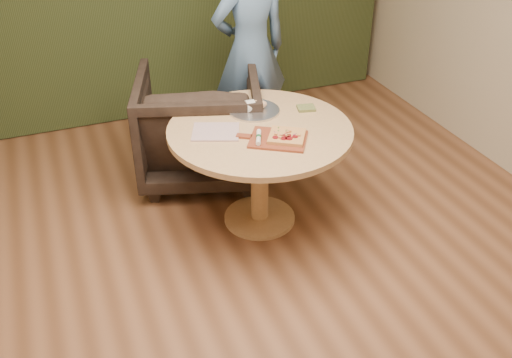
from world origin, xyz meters
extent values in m
cube|color=brown|center=(0.00, 0.00, -0.01)|extent=(5.00, 6.00, 0.02)
cylinder|color=tan|center=(0.35, 0.87, 0.01)|extent=(0.51, 0.51, 0.03)
cylinder|color=tan|center=(0.35, 0.87, 0.35)|extent=(0.12, 0.12, 0.68)
cylinder|color=tan|center=(0.35, 0.87, 0.73)|extent=(1.23, 1.23, 0.04)
cube|color=brown|center=(0.39, 0.67, 0.76)|extent=(0.45, 0.42, 0.01)
cube|color=brown|center=(0.21, 0.79, 0.76)|extent=(0.11, 0.10, 0.01)
cube|color=tan|center=(0.45, 0.66, 0.78)|extent=(0.30, 0.30, 0.02)
cylinder|color=maroon|center=(0.44, 0.64, 0.79)|extent=(0.05, 0.05, 0.00)
cylinder|color=maroon|center=(0.48, 0.61, 0.79)|extent=(0.04, 0.04, 0.00)
cylinder|color=maroon|center=(0.40, 0.62, 0.79)|extent=(0.04, 0.04, 0.00)
cylinder|color=maroon|center=(0.36, 0.65, 0.79)|extent=(0.04, 0.04, 0.00)
cylinder|color=maroon|center=(0.44, 0.60, 0.79)|extent=(0.05, 0.05, 0.00)
cube|color=#E09354|center=(0.43, 0.64, 0.79)|extent=(0.02, 0.02, 0.01)
cube|color=#E09354|center=(0.39, 0.63, 0.79)|extent=(0.02, 0.02, 0.01)
cube|color=#E09354|center=(0.47, 0.68, 0.79)|extent=(0.02, 0.02, 0.01)
cube|color=#E09354|center=(0.38, 0.68, 0.79)|extent=(0.03, 0.03, 0.01)
cube|color=#E09354|center=(0.45, 0.64, 0.79)|extent=(0.02, 0.02, 0.01)
cube|color=#E09354|center=(0.46, 0.67, 0.79)|extent=(0.03, 0.03, 0.01)
cube|color=#E09354|center=(0.40, 0.65, 0.79)|extent=(0.02, 0.02, 0.01)
cube|color=#E09354|center=(0.51, 0.61, 0.79)|extent=(0.02, 0.02, 0.01)
cube|color=#336823|center=(0.40, 0.62, 0.79)|extent=(0.01, 0.01, 0.00)
cube|color=#336823|center=(0.43, 0.76, 0.79)|extent=(0.01, 0.01, 0.00)
cube|color=#336823|center=(0.40, 0.66, 0.79)|extent=(0.01, 0.01, 0.00)
cube|color=#336823|center=(0.42, 0.72, 0.79)|extent=(0.01, 0.01, 0.00)
cube|color=#336823|center=(0.47, 0.71, 0.79)|extent=(0.01, 0.01, 0.00)
cube|color=#336823|center=(0.51, 0.62, 0.79)|extent=(0.01, 0.01, 0.00)
cube|color=#336823|center=(0.48, 0.60, 0.79)|extent=(0.01, 0.01, 0.00)
cube|color=#336823|center=(0.42, 0.63, 0.79)|extent=(0.01, 0.01, 0.00)
cube|color=#336823|center=(0.35, 0.66, 0.79)|extent=(0.01, 0.01, 0.00)
cube|color=#336823|center=(0.44, 0.59, 0.79)|extent=(0.01, 0.01, 0.00)
cube|color=#8A4060|center=(0.42, 0.66, 0.79)|extent=(0.02, 0.03, 0.00)
cube|color=#8A4060|center=(0.45, 0.67, 0.79)|extent=(0.01, 0.03, 0.00)
cube|color=#8A4060|center=(0.49, 0.64, 0.79)|extent=(0.03, 0.02, 0.00)
cube|color=#8A4060|center=(0.39, 0.71, 0.79)|extent=(0.01, 0.03, 0.00)
cylinder|color=silver|center=(0.27, 0.70, 0.78)|extent=(0.09, 0.17, 0.03)
cylinder|color=#194C26|center=(0.27, 0.70, 0.78)|extent=(0.04, 0.04, 0.03)
cube|color=silver|center=(0.31, 0.79, 0.78)|extent=(0.03, 0.04, 0.00)
cube|color=silver|center=(0.06, 0.91, 0.76)|extent=(0.37, 0.34, 0.01)
cylinder|color=silver|center=(0.40, 1.11, 0.75)|extent=(0.35, 0.35, 0.01)
cylinder|color=silver|center=(0.40, 1.11, 0.76)|extent=(0.36, 0.36, 0.02)
ellipsoid|color=#E5BA8B|center=(0.40, 1.11, 0.79)|extent=(0.19, 0.08, 0.07)
cylinder|color=silver|center=(0.37, 1.11, 0.79)|extent=(0.06, 0.09, 0.09)
cube|color=#4F5A28|center=(0.75, 1.01, 0.76)|extent=(0.14, 0.13, 0.02)
imported|color=black|center=(0.15, 1.64, 0.47)|extent=(1.14, 1.10, 0.95)
imported|color=slate|center=(0.68, 1.90, 0.89)|extent=(0.67, 0.47, 1.77)
camera|label=1|loc=(-0.89, -2.22, 2.49)|focal=40.00mm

